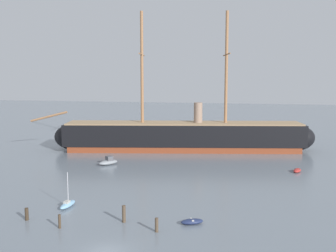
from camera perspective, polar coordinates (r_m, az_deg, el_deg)
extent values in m
plane|color=slate|center=(42.89, -8.41, -16.59)|extent=(400.00, 400.00, 0.00)
cube|color=brown|center=(93.79, 2.14, -2.93)|extent=(50.95, 16.00, 1.31)
cube|color=black|center=(93.30, 2.15, -1.11)|extent=(53.08, 16.66, 4.69)
ellipsoid|color=black|center=(96.19, -12.40, -1.42)|extent=(10.51, 8.59, 6.00)
ellipsoid|color=black|center=(96.75, 16.60, -1.51)|extent=(10.51, 8.59, 6.00)
cube|color=#9E7F5B|center=(92.97, 2.15, 0.40)|extent=(51.93, 15.86, 0.28)
cylinder|color=#936642|center=(92.64, -3.56, 7.83)|extent=(0.66, 0.66, 24.38)
cylinder|color=#936642|center=(92.72, -3.57, 9.64)|extent=(2.39, 12.46, 0.26)
cylinder|color=#936642|center=(92.86, 7.92, 7.78)|extent=(0.66, 0.66, 24.38)
cylinder|color=#936642|center=(92.94, 7.95, 9.58)|extent=(2.39, 12.46, 0.26)
cylinder|color=#936642|center=(97.21, -15.85, 1.25)|extent=(8.26, 1.87, 2.50)
cylinder|color=gray|center=(92.82, 4.11, 1.74)|extent=(1.88, 1.88, 4.69)
ellipsoid|color=#7FB2D6|center=(56.71, -13.46, -10.33)|extent=(1.30, 3.58, 0.67)
cube|color=#B2ADA3|center=(56.45, -13.55, -10.01)|extent=(0.64, 0.92, 0.35)
cylinder|color=silver|center=(56.23, -13.44, -8.12)|extent=(0.09, 0.09, 4.04)
ellipsoid|color=#1E284C|center=(49.45, 3.27, -12.82)|extent=(2.87, 2.12, 0.62)
cube|color=beige|center=(49.37, 3.27, -12.57)|extent=(0.62, 0.99, 0.10)
ellipsoid|color=gray|center=(80.09, -8.11, -4.92)|extent=(3.77, 4.04, 0.91)
cube|color=#4C4C51|center=(80.07, -7.95, -4.38)|extent=(1.58, 1.60, 0.91)
ellipsoid|color=#B22D28|center=(77.01, 17.12, -5.78)|extent=(1.97, 2.91, 0.63)
cube|color=#4C4C51|center=(76.95, 17.13, -5.60)|extent=(1.02, 0.55, 0.10)
ellipsoid|color=silver|center=(103.21, -13.77, -2.38)|extent=(1.65, 2.90, 0.65)
cube|color=#B2ADA3|center=(103.17, -13.77, -2.25)|extent=(1.04, 0.42, 0.10)
cylinder|color=#4C3D2D|center=(50.04, -6.01, -11.77)|extent=(0.43, 0.43, 2.00)
cylinder|color=#423323|center=(49.55, -14.49, -12.41)|extent=(0.30, 0.30, 1.59)
cylinder|color=#4C3D2D|center=(47.03, -1.56, -13.27)|extent=(0.38, 0.38, 1.58)
cylinder|color=#382B1E|center=(53.19, -18.62, -11.26)|extent=(0.43, 0.43, 1.47)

